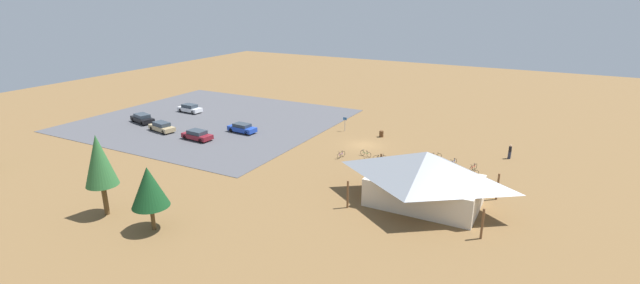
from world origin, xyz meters
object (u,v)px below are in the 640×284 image
Objects in this scene: car_maroon_second_row at (197,135)px; visitor_near_lot at (510,151)px; bicycle_silver_yard_center at (420,165)px; bicycle_orange_yard_front at (361,162)px; bicycle_white_lone_west at (472,174)px; car_white_near_entry at (190,108)px; bicycle_teal_front_row at (449,171)px; bicycle_yellow_lone_east at (435,156)px; car_blue_back_corner at (242,128)px; pine_west at (99,161)px; bicycle_purple_yard_right at (341,155)px; lot_sign at (345,122)px; car_black_aisle_side at (142,118)px; bicycle_blue_by_bin at (453,162)px; car_tan_inner_stall at (162,127)px; bicycle_red_mid_cluster at (473,168)px; trash_bin at (381,134)px; bicycle_green_near_sign at (366,154)px; bike_pavilion at (425,175)px; bicycle_black_back_row at (380,158)px; pine_far_west at (149,187)px.

visitor_near_lot reaches higher than car_maroon_second_row.
bicycle_orange_yard_front is at bearing 19.28° from bicycle_silver_yard_center.
bicycle_white_lone_west is 0.29× the size of car_white_near_entry.
bicycle_white_lone_west reaches higher than bicycle_teal_front_row.
bicycle_yellow_lone_east is 0.87× the size of bicycle_silver_yard_center.
pine_west is at bearing 100.75° from car_blue_back_corner.
bicycle_silver_yard_center is at bearing -173.41° from bicycle_purple_yard_right.
lot_sign is 0.45× the size of car_black_aisle_side.
bicycle_teal_front_row is at bearing 176.03° from car_blue_back_corner.
car_tan_inner_stall is at bearing 8.73° from bicycle_blue_by_bin.
bicycle_red_mid_cluster is at bearing 63.35° from visitor_near_lot.
trash_bin is at bearing -176.06° from car_white_near_entry.
car_blue_back_corner reaches higher than bicycle_green_near_sign.
visitor_near_lot is at bearing -134.81° from bicycle_blue_by_bin.
bike_pavilion is 32.21m from car_blue_back_corner.
bicycle_white_lone_west is 49.03m from car_white_near_entry.
bicycle_silver_yard_center is (3.44, -0.40, -0.02)m from bicycle_teal_front_row.
bicycle_black_back_row is 2.18m from bicycle_green_near_sign.
bicycle_blue_by_bin is (-9.71, -5.18, 0.02)m from bicycle_orange_yard_front.
bicycle_purple_yard_right is (15.35, 3.35, 0.02)m from bicycle_red_mid_cluster.
car_black_aisle_side reaches higher than trash_bin.
car_blue_back_corner is at bearing -19.62° from bike_pavilion.
bicycle_teal_front_row is 47.96m from car_black_aisle_side.
bicycle_white_lone_west is 0.80× the size of bicycle_green_near_sign.
bicycle_black_back_row is 8.74m from bicycle_blue_by_bin.
car_blue_back_corner is (27.96, 2.18, 0.35)m from bicycle_yellow_lone_east.
bicycle_green_near_sign is at bearing -176.50° from car_black_aisle_side.
lot_sign reaches higher than bicycle_black_back_row.
pine_far_west is 25.13m from bicycle_purple_yard_right.
bicycle_red_mid_cluster is at bearing -103.08° from bike_pavilion.
bicycle_white_lone_west is 8.92m from visitor_near_lot.
bike_pavilion is 8.62× the size of bicycle_black_back_row.
visitor_near_lot is (-8.09, -4.61, 0.57)m from bicycle_yellow_lone_east.
car_maroon_second_row is (24.12, 1.78, 0.38)m from bicycle_orange_yard_front.
bicycle_purple_yard_right is (-4.60, 10.80, -1.02)m from lot_sign.
visitor_near_lot is (-2.94, -8.40, 0.56)m from bicycle_white_lone_west.
lot_sign is 1.82× the size of bicycle_orange_yard_front.
trash_bin is at bearing -96.76° from bicycle_purple_yard_right.
visitor_near_lot is at bearing -162.30° from car_maroon_second_row.
visitor_near_lot reaches higher than bicycle_white_lone_west.
pine_west is 23.21m from car_maroon_second_row.
car_maroon_second_row is at bearing 11.62° from bicycle_blue_by_bin.
car_maroon_second_row is at bearing 8.00° from bicycle_purple_yard_right.
bicycle_yellow_lone_east reaches higher than bicycle_red_mid_cluster.
trash_bin is 12.73m from bicycle_silver_yard_center.
bicycle_green_near_sign is (-1.22, 8.67, -0.09)m from trash_bin.
bicycle_red_mid_cluster is 1.34× the size of bicycle_teal_front_row.
car_black_aisle_side is (36.04, 10.95, 0.30)m from trash_bin.
lot_sign is 1.29× the size of bicycle_purple_yard_right.
bicycle_purple_yard_right is 21.11m from car_maroon_second_row.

